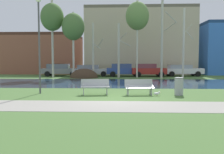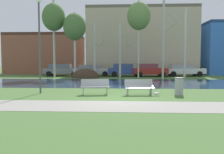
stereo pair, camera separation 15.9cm
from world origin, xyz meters
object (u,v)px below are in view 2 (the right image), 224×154
object	(u,v)px
parked_hatch_third_blue	(125,70)
parked_suv_fifth_white	(184,70)
streetlamp	(39,30)
bench_left	(95,86)
bench_right	(139,87)
trash_bin	(179,86)
parked_wagon_fourth_red	(149,70)
parked_van_nearest_grey	(62,70)
parked_sedan_second_silver	(92,70)
seagull	(157,93)

from	to	relation	value
parked_hatch_third_blue	parked_suv_fifth_white	distance (m)	7.18
streetlamp	bench_left	bearing A→B (deg)	-6.10
parked_hatch_third_blue	bench_right	bearing A→B (deg)	-87.01
streetlamp	parked_suv_fifth_white	xyz separation A→B (m)	(12.10, 15.83, -2.96)
trash_bin	parked_hatch_third_blue	distance (m)	15.91
bench_left	parked_suv_fifth_white	distance (m)	18.43
parked_wagon_fourth_red	bench_left	bearing A→B (deg)	-106.72
parked_van_nearest_grey	parked_wagon_fourth_red	xyz separation A→B (m)	(10.61, -0.59, 0.02)
bench_left	parked_van_nearest_grey	world-z (taller)	parked_van_nearest_grey
streetlamp	parked_hatch_third_blue	bearing A→B (deg)	72.04
parked_sedan_second_silver	trash_bin	bearing A→B (deg)	-65.92
trash_bin	bench_left	bearing A→B (deg)	179.94
parked_suv_fifth_white	streetlamp	bearing A→B (deg)	-127.40
bench_left	streetlamp	xyz separation A→B (m)	(-3.28, 0.35, 3.23)
bench_left	parked_sedan_second_silver	distance (m)	15.91
bench_right	seagull	distance (m)	1.06
parked_sedan_second_silver	parked_suv_fifth_white	bearing A→B (deg)	2.28
bench_right	parked_hatch_third_blue	xyz separation A→B (m)	(-0.82, 15.61, 0.33)
bench_right	seagull	bearing A→B (deg)	-18.41
trash_bin	parked_wagon_fourth_red	world-z (taller)	parked_wagon_fourth_red
seagull	bench_left	bearing A→B (deg)	174.73
bench_right	parked_van_nearest_grey	distance (m)	17.95
parked_van_nearest_grey	parked_wagon_fourth_red	bearing A→B (deg)	-3.18
seagull	streetlamp	xyz separation A→B (m)	(-6.71, 0.67, 3.57)
seagull	parked_van_nearest_grey	size ratio (longest dim) A/B	0.09
parked_suv_fifth_white	parked_sedan_second_silver	bearing A→B (deg)	-177.72
parked_sedan_second_silver	parked_hatch_third_blue	distance (m)	4.01
parked_wagon_fourth_red	bench_right	bearing A→B (deg)	-97.81
trash_bin	parked_suv_fifth_white	bearing A→B (deg)	75.67
parked_van_nearest_grey	parked_wagon_fourth_red	distance (m)	10.62
bench_left	seagull	world-z (taller)	bench_left
bench_right	parked_sedan_second_silver	size ratio (longest dim) A/B	0.36
bench_left	parked_suv_fifth_white	world-z (taller)	parked_suv_fifth_white
seagull	streetlamp	distance (m)	7.64
trash_bin	parked_hatch_third_blue	bearing A→B (deg)	100.95
parked_van_nearest_grey	seagull	bearing A→B (deg)	-59.56
bench_left	streetlamp	size ratio (longest dim) A/B	0.30
bench_right	seagull	world-z (taller)	bench_right
parked_van_nearest_grey	parked_sedan_second_silver	xyz separation A→B (m)	(3.69, -0.07, -0.05)
bench_left	parked_van_nearest_grey	xyz separation A→B (m)	(-6.04, 15.80, 0.32)
streetlamp	parked_wagon_fourth_red	size ratio (longest dim) A/B	1.35
bench_right	parked_suv_fifth_white	xyz separation A→B (m)	(6.34, 16.18, 0.28)
trash_bin	streetlamp	xyz separation A→B (m)	(-7.97, 0.36, 3.19)
bench_left	parked_wagon_fourth_red	world-z (taller)	parked_wagon_fourth_red
bench_left	seagull	bearing A→B (deg)	-5.27
parked_hatch_third_blue	seagull	bearing A→B (deg)	-83.67
parked_hatch_third_blue	parked_suv_fifth_white	bearing A→B (deg)	4.53
bench_right	trash_bin	bearing A→B (deg)	-0.12
parked_sedan_second_silver	parked_suv_fifth_white	xyz separation A→B (m)	(11.17, 0.45, 0.01)
parked_hatch_third_blue	parked_suv_fifth_white	world-z (taller)	parked_hatch_third_blue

